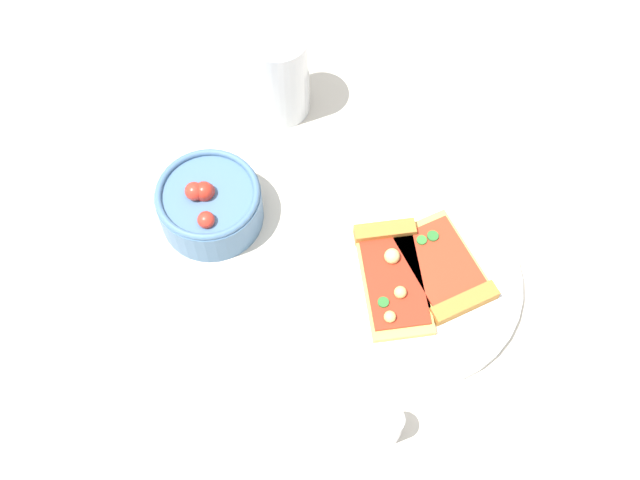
% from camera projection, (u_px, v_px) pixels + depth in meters
% --- Properties ---
extents(ground_plane, '(2.40, 2.40, 0.00)m').
position_uv_depth(ground_plane, '(370.00, 268.00, 1.00)').
color(ground_plane, beige).
rests_on(ground_plane, ground).
extents(plate, '(0.26, 0.26, 0.01)m').
position_uv_depth(plate, '(413.00, 282.00, 0.98)').
color(plate, white).
rests_on(plate, ground_plane).
extents(pizza_slice_near, '(0.09, 0.13, 0.01)m').
position_uv_depth(pizza_slice_near, '(445.00, 272.00, 0.97)').
color(pizza_slice_near, '#E5B256').
rests_on(pizza_slice_near, plate).
extents(pizza_slice_far, '(0.11, 0.16, 0.03)m').
position_uv_depth(pizza_slice_far, '(392.00, 271.00, 0.97)').
color(pizza_slice_far, '#E5B256').
rests_on(pizza_slice_far, plate).
extents(salad_bowl, '(0.13, 0.13, 0.08)m').
position_uv_depth(salad_bowl, '(210.00, 204.00, 1.00)').
color(salad_bowl, '#4C7299').
rests_on(salad_bowl, ground_plane).
extents(soda_glass, '(0.07, 0.07, 0.14)m').
position_uv_depth(soda_glass, '(280.00, 76.00, 1.05)').
color(soda_glass, silver).
rests_on(soda_glass, ground_plane).
extents(pepper_shaker, '(0.03, 0.03, 0.07)m').
position_uv_depth(pepper_shaker, '(389.00, 424.00, 0.88)').
color(pepper_shaker, silver).
rests_on(pepper_shaker, ground_plane).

